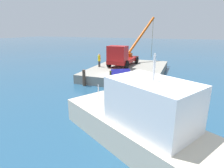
% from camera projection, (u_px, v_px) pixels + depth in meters
% --- Properties ---
extents(ground, '(200.00, 200.00, 0.00)m').
position_uv_depth(ground, '(115.00, 84.00, 19.98)').
color(ground, navy).
extents(dock, '(12.64, 8.68, 0.98)m').
position_uv_depth(dock, '(128.00, 71.00, 24.26)').
color(dock, gray).
rests_on(dock, ground).
extents(crane_truck, '(9.69, 4.36, 6.51)m').
position_uv_depth(crane_truck, '(123.00, 55.00, 24.32)').
color(crane_truck, maroon).
rests_on(crane_truck, dock).
extents(dock_worker, '(0.34, 0.34, 1.71)m').
position_uv_depth(dock_worker, '(99.00, 60.00, 23.96)').
color(dock_worker, '#363636').
rests_on(dock_worker, dock).
extents(salvaged_car, '(4.27, 3.63, 3.12)m').
position_uv_depth(salvaged_car, '(124.00, 88.00, 16.82)').
color(salvaged_car, navy).
rests_on(salvaged_car, ground).
extents(moored_yacht, '(9.89, 13.94, 6.01)m').
position_uv_depth(moored_yacht, '(194.00, 165.00, 7.29)').
color(moored_yacht, beige).
rests_on(moored_yacht, ground).
extents(piling_near, '(0.32, 0.32, 1.70)m').
position_uv_depth(piling_near, '(84.00, 78.00, 19.30)').
color(piling_near, brown).
rests_on(piling_near, ground).
extents(piling_mid, '(0.32, 0.32, 1.88)m').
position_uv_depth(piling_mid, '(111.00, 80.00, 18.01)').
color(piling_mid, '#4D4C24').
rests_on(piling_mid, ground).
extents(piling_far, '(0.39, 0.39, 1.41)m').
position_uv_depth(piling_far, '(137.00, 85.00, 17.30)').
color(piling_far, brown).
rests_on(piling_far, ground).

